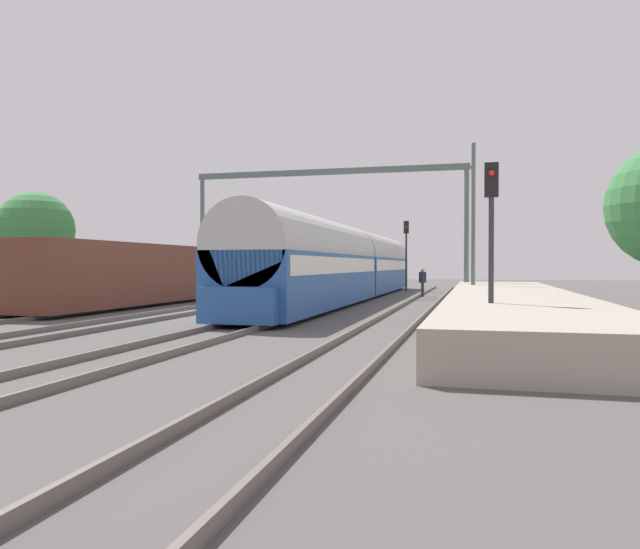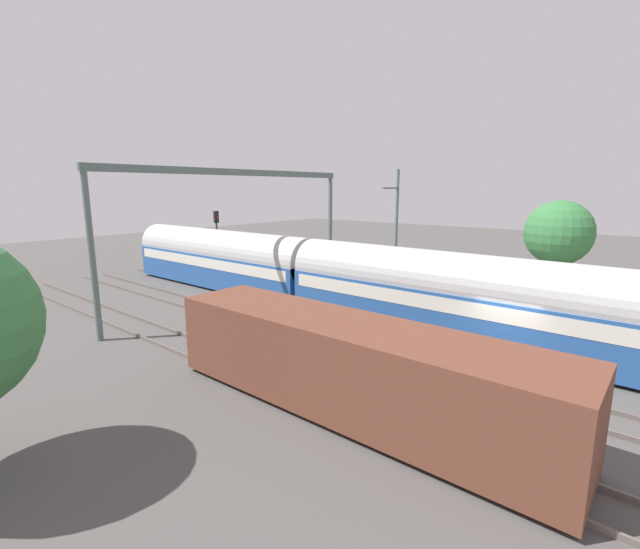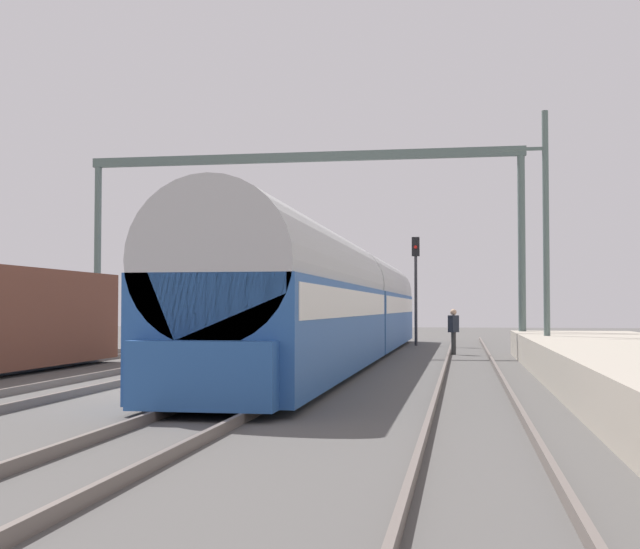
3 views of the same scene
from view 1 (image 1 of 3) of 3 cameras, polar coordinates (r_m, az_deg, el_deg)
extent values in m
plane|color=#504D4B|center=(23.41, -8.06, -3.77)|extent=(120.00, 120.00, 0.00)
cube|color=#655B55|center=(26.95, -22.24, -3.04)|extent=(0.08, 60.00, 0.16)
cube|color=#655B55|center=(26.12, -19.71, -3.15)|extent=(0.08, 60.00, 0.16)
cube|color=#655B55|center=(24.64, -14.22, -3.37)|extent=(0.08, 60.00, 0.16)
cube|color=#655B55|center=(23.99, -11.21, -3.47)|extent=(0.08, 60.00, 0.16)
cube|color=#655B55|center=(22.90, -4.77, -3.67)|extent=(0.08, 60.00, 0.16)
cube|color=#655B55|center=(22.47, -1.30, -3.75)|extent=(0.08, 60.00, 0.16)
cube|color=#655B55|center=(21.88, 5.91, -3.88)|extent=(0.08, 60.00, 0.16)
cube|color=#655B55|center=(21.71, 9.66, -3.93)|extent=(0.08, 60.00, 0.16)
cube|color=#A39989|center=(23.64, 17.59, -2.66)|extent=(4.40, 28.00, 0.90)
cube|color=#28569E|center=(25.78, -0.85, -0.53)|extent=(2.90, 16.00, 2.20)
cube|color=silver|center=(25.77, -0.85, 0.87)|extent=(2.93, 15.36, 0.64)
cylinder|color=#B9B9B9|center=(25.78, -0.85, 2.36)|extent=(2.84, 16.00, 2.84)
cube|color=#28569E|center=(41.77, 5.08, 0.02)|extent=(2.90, 16.00, 2.20)
cube|color=silver|center=(41.76, 5.08, 0.88)|extent=(2.93, 15.36, 0.64)
cylinder|color=#B9B9B9|center=(41.77, 5.08, 1.80)|extent=(2.84, 16.00, 2.84)
cube|color=#28569E|center=(17.98, -7.80, -2.91)|extent=(2.40, 0.50, 1.10)
cube|color=brown|center=(28.46, -18.21, 0.07)|extent=(2.80, 13.00, 2.70)
cube|color=black|center=(28.51, -18.20, -2.55)|extent=(2.52, 11.96, 0.10)
cylinder|color=#333333|center=(36.67, 9.64, -1.42)|extent=(0.25, 0.25, 0.85)
cube|color=#232833|center=(36.64, 9.64, -0.25)|extent=(0.42, 0.47, 0.64)
sphere|color=tan|center=(36.64, 9.65, 0.43)|extent=(0.24, 0.24, 0.24)
cylinder|color=#2D2D33|center=(16.53, 15.83, 0.66)|extent=(0.14, 0.14, 3.69)
cube|color=black|center=(16.68, 15.86, 8.57)|extent=(0.36, 0.20, 0.90)
sphere|color=red|center=(16.58, 15.87, 9.20)|extent=(0.16, 0.16, 0.16)
cylinder|color=#2D2D33|center=(44.34, 8.13, 1.15)|extent=(0.14, 0.14, 4.20)
cube|color=black|center=(44.43, 8.13, 4.44)|extent=(0.36, 0.20, 0.90)
sphere|color=red|center=(44.30, 8.12, 4.41)|extent=(0.16, 0.16, 0.16)
cylinder|color=#556763|center=(40.42, -11.02, 3.51)|extent=(0.28, 0.28, 7.50)
cylinder|color=#556763|center=(36.51, 13.64, 3.78)|extent=(0.28, 0.28, 7.50)
cube|color=#556763|center=(37.98, 0.67, 9.65)|extent=(17.24, 0.24, 0.36)
cylinder|color=#556763|center=(31.29, 14.25, 4.72)|extent=(0.20, 0.20, 8.00)
cube|color=#556763|center=(31.62, 12.61, 9.79)|extent=(1.80, 0.10, 0.10)
cylinder|color=#4C3826|center=(37.53, -25.20, -0.32)|extent=(0.36, 0.36, 2.31)
sphere|color=#377B40|center=(37.58, -25.23, 3.86)|extent=(4.22, 4.22, 4.22)
camera|label=2|loc=(30.91, -42.45, 9.78)|focal=24.52mm
camera|label=3|loc=(4.39, -23.84, -0.72)|focal=48.42mm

